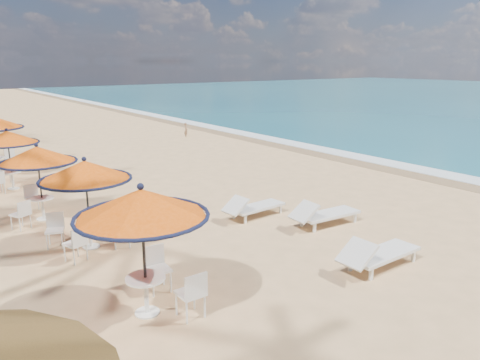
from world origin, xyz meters
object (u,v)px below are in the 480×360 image
Objects in this scene: station_1 at (85,182)px; station_2 at (36,162)px; lounger_far at (252,207)px; station_0 at (145,215)px; lounger_mid at (323,214)px; station_3 at (7,143)px; lounger_near at (377,254)px.

station_2 is at bearing 97.85° from station_1.
station_2 reaches higher than lounger_far.
station_0 reaches higher than lounger_mid.
station_3 is 9.31m from lounger_far.
station_1 is 1.04× the size of station_3.
station_3 reaches higher than lounger_near.
station_0 reaches higher than station_1.
station_1 is 1.12× the size of lounger_far.
lounger_near is at bearing -107.85° from lounger_mid.
station_1 is (0.14, 3.70, -0.21)m from station_0.
lounger_far is at bearing 127.55° from lounger_mid.
station_0 is 1.20× the size of lounger_far.
station_2 is at bearing 143.99° from lounger_mid.
station_0 is 3.71m from station_1.
station_1 is 6.40m from lounger_mid.
lounger_far is (5.08, -3.50, -1.39)m from station_2.
station_0 is at bearing -92.19° from station_1.
station_0 is at bearing -151.08° from lounger_far.
lounger_mid is (6.24, -5.25, -1.37)m from station_2.
lounger_far is (-1.15, 1.74, -0.02)m from lounger_mid.
station_2 is at bearing 141.03° from lounger_far.
lounger_near is 1.07× the size of lounger_far.
station_2 is 4.17m from station_3.
station_2 is 1.02× the size of station_3.
station_0 is 6.68m from station_2.
lounger_mid is (6.25, -9.41, -1.33)m from station_3.
station_1 reaches higher than station_2.
station_0 is at bearing -162.54° from lounger_mid.
lounger_mid is (1.08, 2.70, -0.01)m from lounger_near.
lounger_near is (4.74, -4.97, -1.31)m from station_1.
lounger_far is at bearing 89.88° from lounger_near.
station_1 reaches higher than lounger_near.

